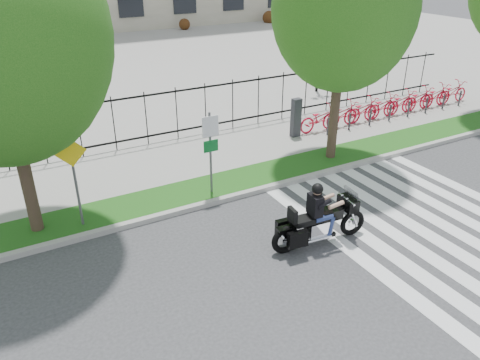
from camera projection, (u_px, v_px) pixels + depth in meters
ground at (285, 286)px, 10.45m from camera, size 120.00×120.00×0.00m
curb at (207, 204)px, 13.62m from camera, size 60.00×0.20×0.15m
grass_verge at (195, 192)px, 14.29m from camera, size 60.00×1.50×0.15m
sidewalk at (165, 162)px, 16.24m from camera, size 60.00×3.50×0.15m
plaza at (67, 64)px, 29.98m from camera, size 80.00×34.00×0.10m
crosswalk_stripes at (435, 229)px, 12.54m from camera, size 5.70×8.00×0.01m
iron_fence at (146, 118)px, 17.13m from camera, size 30.00×0.06×2.00m
lamp_post_right at (321, 29)px, 22.73m from camera, size 1.06×0.70×4.25m
street_tree_2 at (344, 8)px, 14.31m from camera, size 4.50×4.50×7.55m
bike_share_station at (390, 104)px, 20.24m from camera, size 10.05×0.88×1.50m
sign_pole_regulatory at (211, 143)px, 13.43m from camera, size 0.50×0.09×2.50m
sign_pole_warning at (74, 170)px, 11.77m from camera, size 0.78×0.09×2.49m
motorcycle_rider at (320, 220)px, 11.65m from camera, size 2.71×0.87×2.09m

